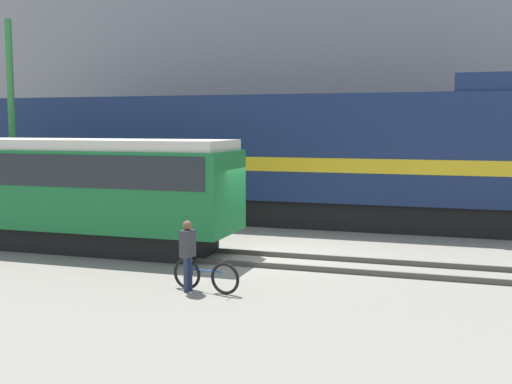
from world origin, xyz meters
name	(u,v)px	position (x,y,z in m)	size (l,w,h in m)	color
ground_plane	(281,256)	(0.00, 0.00, 0.00)	(120.00, 120.00, 0.00)	gray
track_near	(273,260)	(0.00, -0.87, 0.07)	(60.00, 1.50, 0.14)	#47423D
track_far	(325,223)	(0.00, 5.99, 0.07)	(60.00, 1.51, 0.14)	#47423D
building_backdrop	(365,57)	(0.00, 14.91, 7.06)	(47.31, 6.00, 14.12)	gray
freight_locomotive	(248,156)	(-3.06, 5.99, 2.51)	(21.38, 3.04, 5.40)	black
streetcar	(38,185)	(-7.50, -0.87, 1.89)	(12.59, 2.54, 3.30)	black
bicycle	(206,276)	(-0.54, -4.29, 0.36)	(1.70, 0.47, 0.78)	black
person	(188,249)	(-0.93, -4.37, 0.97)	(0.27, 0.39, 1.61)	#232D4C
utility_pole_left	(12,123)	(-11.13, 2.56, 3.78)	(0.25, 0.25, 7.57)	#2D7238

